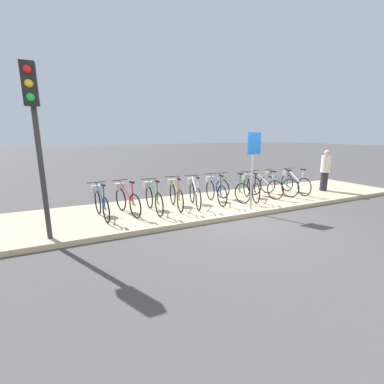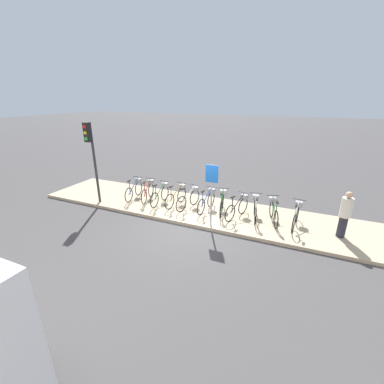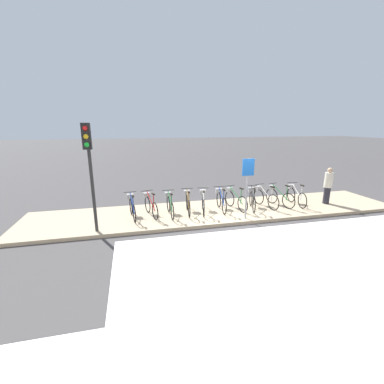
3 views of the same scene
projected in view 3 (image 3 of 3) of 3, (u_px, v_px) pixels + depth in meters
ground_plane at (233, 226)px, 9.02m from camera, size 120.00×120.00×0.00m
sidewalk at (219, 211)px, 10.35m from camera, size 14.78×2.86×0.12m
parked_bicycle_0 at (132, 206)px, 9.41m from camera, size 0.46×1.54×0.95m
parked_bicycle_1 at (150, 204)px, 9.62m from camera, size 0.53×1.51×0.95m
parked_bicycle_2 at (170, 204)px, 9.66m from camera, size 0.46×1.55×0.95m
parked_bicycle_3 at (188, 202)px, 9.92m from camera, size 0.46×1.54×0.95m
parked_bicycle_4 at (203, 201)px, 10.01m from camera, size 0.53×1.51×0.95m
parked_bicycle_5 at (221, 200)px, 10.24m from camera, size 0.46×1.54×0.95m
parked_bicycle_6 at (235, 198)px, 10.41m from camera, size 0.51×1.52×0.95m
parked_bicycle_7 at (252, 198)px, 10.41m from camera, size 0.62×1.48×0.95m
parked_bicycle_8 at (264, 197)px, 10.67m from camera, size 0.50×1.52×0.95m
parked_bicycle_9 at (278, 196)px, 10.82m from camera, size 0.60×1.49×0.95m
parked_bicycle_10 at (296, 195)px, 10.94m from camera, size 0.46×1.54×0.95m
pedestrian at (328, 185)px, 10.98m from camera, size 0.34×0.34×1.57m
traffic_light at (89, 156)px, 7.57m from camera, size 0.24×0.40×3.38m
sign_post at (248, 178)px, 9.02m from camera, size 0.44×0.07×2.19m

